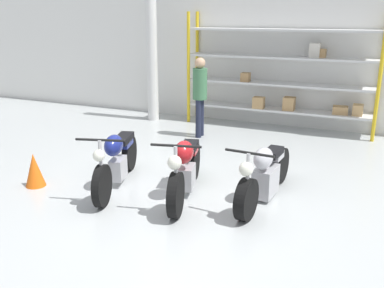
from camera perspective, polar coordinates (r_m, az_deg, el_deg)
name	(u,v)px	position (r m, az deg, el deg)	size (l,w,h in m)	color
ground_plane	(182,194)	(6.71, -1.39, -6.64)	(30.00, 30.00, 0.00)	#B2B7B7
back_wall	(267,52)	(10.85, 9.94, 12.05)	(30.00, 0.08, 3.60)	white
shelving_rack	(283,74)	(10.43, 12.00, 9.13)	(4.51, 0.63, 2.74)	gold
support_pillar	(152,50)	(11.10, -5.39, 12.33)	(0.28, 0.28, 3.60)	silver
motorcycle_blue	(117,159)	(6.96, -10.00, -1.96)	(0.93, 2.10, 1.01)	black
motorcycle_red	(185,168)	(6.48, -0.91, -3.26)	(0.82, 2.06, 1.03)	black
motorcycle_silver	(265,175)	(6.49, 9.68, -4.06)	(0.68, 2.14, 0.96)	black
person_browsing	(200,91)	(9.55, 1.06, 7.14)	(0.34, 0.34, 1.78)	#1E2338
traffic_cone	(34,170)	(7.36, -20.27, -3.26)	(0.32, 0.32, 0.55)	orange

